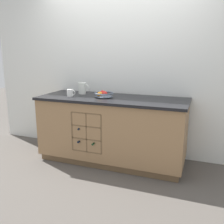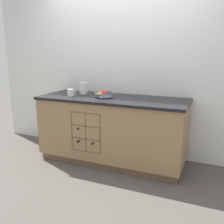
% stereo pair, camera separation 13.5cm
% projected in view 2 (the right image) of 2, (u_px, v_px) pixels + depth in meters
% --- Properties ---
extents(ground_plane, '(14.00, 14.00, 0.00)m').
position_uv_depth(ground_plane, '(112.00, 160.00, 3.56)').
color(ground_plane, '#4C4742').
extents(back_wall, '(4.40, 0.06, 2.55)m').
position_uv_depth(back_wall, '(123.00, 68.00, 3.64)').
color(back_wall, silver).
rests_on(back_wall, ground_plane).
extents(kitchen_island, '(2.01, 0.77, 0.90)m').
position_uv_depth(kitchen_island, '(112.00, 129.00, 3.45)').
color(kitchen_island, brown).
rests_on(kitchen_island, ground_plane).
extents(fruit_bowl, '(0.26, 0.26, 0.09)m').
position_uv_depth(fruit_bowl, '(104.00, 94.00, 3.37)').
color(fruit_bowl, '#4C5666').
rests_on(fruit_bowl, kitchen_island).
extents(white_pitcher, '(0.17, 0.12, 0.16)m').
position_uv_depth(white_pitcher, '(83.00, 88.00, 3.64)').
color(white_pitcher, silver).
rests_on(white_pitcher, kitchen_island).
extents(ceramic_mug, '(0.12, 0.09, 0.10)m').
position_uv_depth(ceramic_mug, '(71.00, 92.00, 3.47)').
color(ceramic_mug, white).
rests_on(ceramic_mug, kitchen_island).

